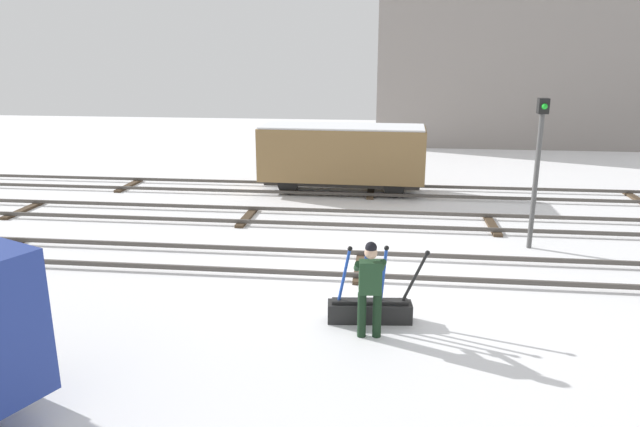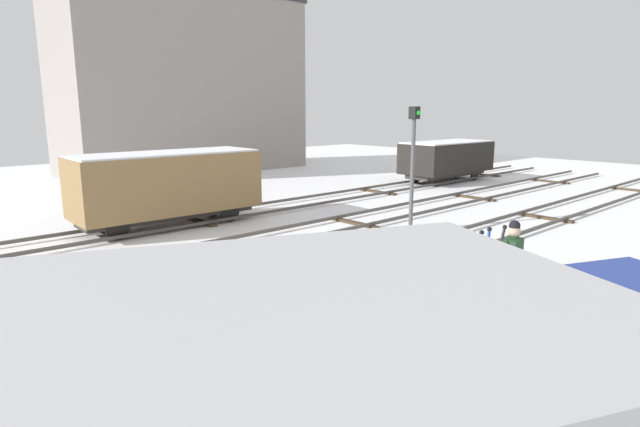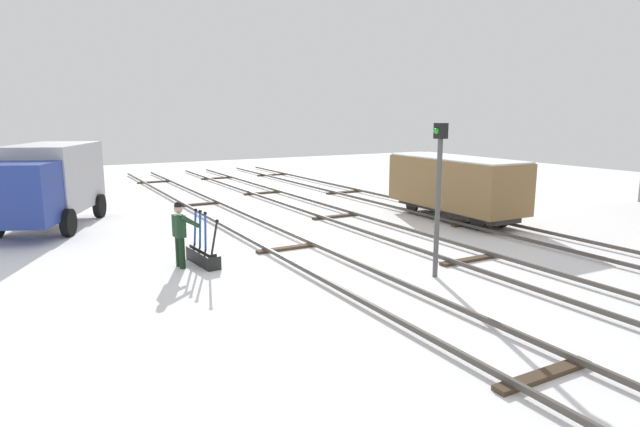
{
  "view_description": "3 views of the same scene",
  "coord_description": "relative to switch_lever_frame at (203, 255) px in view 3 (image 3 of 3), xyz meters",
  "views": [
    {
      "loc": [
        0.52,
        -12.31,
        4.72
      ],
      "look_at": [
        -0.96,
        0.35,
        1.17
      ],
      "focal_mm": 32.53,
      "sensor_mm": 36.0,
      "label": 1
    },
    {
      "loc": [
        -8.24,
        -7.45,
        3.66
      ],
      "look_at": [
        0.68,
        2.27,
        0.96
      ],
      "focal_mm": 29.11,
      "sensor_mm": 36.0,
      "label": 2
    },
    {
      "loc": [
        13.63,
        -6.54,
        3.9
      ],
      "look_at": [
        0.74,
        0.66,
        1.13
      ],
      "focal_mm": 29.91,
      "sensor_mm": 36.0,
      "label": 3
    }
  ],
  "objects": [
    {
      "name": "rail_worker",
      "position": [
        0.0,
        -0.57,
        0.72
      ],
      "size": [
        0.58,
        0.64,
        1.71
      ],
      "rotation": [
        0.0,
        0.0,
        0.09
      ],
      "color": "black",
      "rests_on": "ground_plane"
    },
    {
      "name": "track_siding_near",
      "position": [
        -0.31,
        6.34,
        -0.14
      ],
      "size": [
        44.0,
        1.94,
        0.18
      ],
      "color": "#4C4742",
      "rests_on": "ground_plane"
    },
    {
      "name": "track_siding_far",
      "position": [
        -0.31,
        9.98,
        -0.14
      ],
      "size": [
        44.0,
        1.94,
        0.18
      ],
      "color": "#4C4742",
      "rests_on": "ground_plane"
    },
    {
      "name": "delivery_truck",
      "position": [
        -7.0,
        -3.28,
        1.36
      ],
      "size": [
        6.1,
        4.27,
        2.85
      ],
      "rotation": [
        0.0,
        0.0,
        -0.42
      ],
      "color": "navy",
      "rests_on": "ground_plane"
    },
    {
      "name": "track_main_line",
      "position": [
        -0.31,
        2.62,
        -0.14
      ],
      "size": [
        44.0,
        1.94,
        0.18
      ],
      "color": "#4C4742",
      "rests_on": "ground_plane"
    },
    {
      "name": "ground_plane",
      "position": [
        -0.31,
        2.62,
        -0.25
      ],
      "size": [
        60.0,
        60.0,
        0.0
      ],
      "primitive_type": "plane",
      "color": "white"
    },
    {
      "name": "switch_lever_frame",
      "position": [
        0.0,
        0.0,
        0.0
      ],
      "size": [
        1.81,
        0.5,
        1.45
      ],
      "rotation": [
        0.0,
        0.0,
        0.09
      ],
      "color": "black",
      "rests_on": "ground_plane"
    },
    {
      "name": "signal_post",
      "position": [
        3.82,
        4.59,
        2.02
      ],
      "size": [
        0.24,
        0.32,
        3.69
      ],
      "color": "#4C4C4C",
      "rests_on": "ground_plane"
    },
    {
      "name": "freight_car_near_switch",
      "position": [
        -1.31,
        9.98,
        1.1
      ],
      "size": [
        5.64,
        2.14,
        2.33
      ],
      "rotation": [
        0.0,
        0.0,
        -0.03
      ],
      "color": "#2D2B28",
      "rests_on": "ground_plane"
    }
  ]
}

